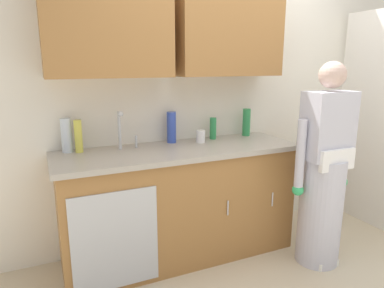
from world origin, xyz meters
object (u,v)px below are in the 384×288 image
bottle_dish_liquid (171,127)px  sink (130,155)px  person_at_sink (323,181)px  cup_by_sink (201,136)px  bottle_soap (213,128)px  bottle_water_tall (78,136)px  bottle_cleaner_spray (67,135)px  bottle_water_short (246,122)px

bottle_dish_liquid → sink: bearing=-154.0°
person_at_sink → cup_by_sink: 1.05m
person_at_sink → bottle_soap: size_ratio=8.41×
bottle_dish_liquid → cup_by_sink: bottle_dish_liquid is taller
sink → bottle_water_tall: (-0.34, 0.18, 0.14)m
cup_by_sink → bottle_soap: bearing=27.4°
sink → bottle_cleaner_spray: sink is taller
person_at_sink → bottle_water_tall: bearing=156.9°
bottle_water_tall → bottle_cleaner_spray: bottle_cleaner_spray is taller
person_at_sink → bottle_water_short: 0.88m
bottle_dish_liquid → bottle_cleaner_spray: size_ratio=1.01×
person_at_sink → bottle_dish_liquid: bearing=142.0°
bottle_water_short → cup_by_sink: bearing=-170.1°
sink → bottle_dish_liquid: sink is taller
bottle_soap → cup_by_sink: bottle_soap is taller
bottle_water_tall → bottle_soap: bearing=0.4°
bottle_water_tall → bottle_cleaner_spray: bearing=153.8°
bottle_cleaner_spray → cup_by_sink: (1.07, -0.11, -0.08)m
cup_by_sink → bottle_water_tall: bearing=175.7°
person_at_sink → bottle_water_tall: (-1.75, 0.74, 0.37)m
bottle_soap → cup_by_sink: 0.19m
bottle_water_tall → bottle_water_short: bearing=0.6°
person_at_sink → bottle_soap: bearing=128.3°
bottle_soap → cup_by_sink: size_ratio=1.81×
person_at_sink → cup_by_sink: size_ratio=15.19×
bottle_water_tall → bottle_water_short: (1.51, 0.02, 0.00)m
cup_by_sink → bottle_dish_liquid: bearing=156.0°
person_at_sink → bottle_water_short: bearing=107.5°
person_at_sink → bottle_dish_liquid: person_at_sink is taller
sink → bottle_dish_liquid: size_ratio=1.90×
sink → person_at_sink: bearing=-22.0°
person_at_sink → bottle_cleaner_spray: person_at_sink is taller
sink → bottle_water_short: (1.16, 0.19, 0.14)m
bottle_soap → bottle_water_short: 0.36m
sink → bottle_cleaner_spray: size_ratio=1.91×
person_at_sink → bottle_dish_liquid: (-0.98, 0.77, 0.38)m
bottle_cleaner_spray → cup_by_sink: bottle_cleaner_spray is taller
person_at_sink → bottle_cleaner_spray: 2.02m
bottle_cleaner_spray → bottle_soap: bearing=-1.5°
bottle_soap → person_at_sink: bearing=-51.7°
bottle_soap → bottle_water_tall: bearing=-179.6°
person_at_sink → bottle_cleaner_spray: size_ratio=6.19×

